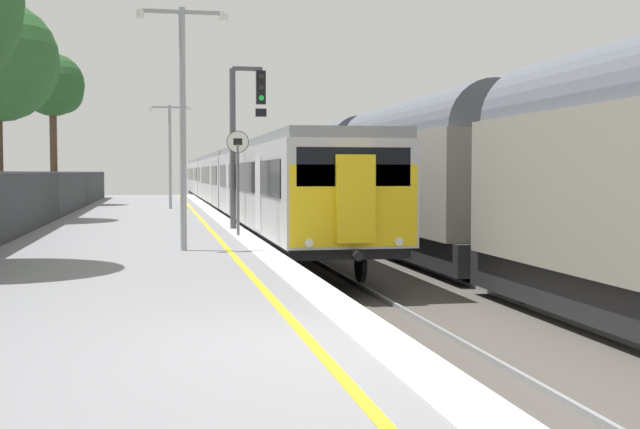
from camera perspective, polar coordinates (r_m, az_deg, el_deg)
The scene contains 8 objects.
ground at distance 9.50m, azimuth 17.86°, elevation -11.36°, with size 17.40×110.00×1.21m.
commuter_train_at_platform at distance 46.12m, azimuth -6.11°, elevation 2.36°, with size 2.83×59.28×3.81m.
freight_train_adjacent_track at distance 32.44m, azimuth 3.17°, elevation 2.88°, with size 2.60×53.85×4.90m.
signal_gantry at distance 25.11m, azimuth -5.38°, elevation 5.95°, with size 1.10×0.24×4.85m.
speed_limit_sign at distance 22.39m, azimuth -5.66°, elevation 3.12°, with size 0.59×0.08×2.82m.
platform_lamp_mid at distance 18.40m, azimuth -9.41°, elevation 7.31°, with size 2.00×0.20×5.26m.
platform_lamp_far at distance 39.35m, azimuth -10.26°, elevation 4.61°, with size 2.00×0.20×4.81m.
background_tree_left at distance 45.74m, azimuth -17.74°, elevation 8.28°, with size 3.25×3.25×7.86m.
Camera 1 is at (-1.83, -8.06, 1.71)m, focal length 46.65 mm.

